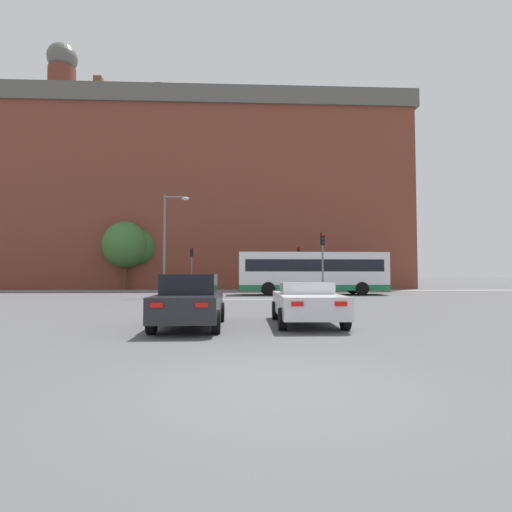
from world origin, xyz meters
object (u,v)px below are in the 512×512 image
object	(u,v)px
traffic_light_far_right	(299,261)
street_lamp_junction	(169,235)
traffic_light_near_right	(323,254)
traffic_light_far_left	(192,262)
pedestrian_waiting	(308,281)
car_saloon_left	(190,301)
bus_crossing_lead	(312,272)
car_roadster_right	(307,303)

from	to	relation	value
traffic_light_far_right	street_lamp_junction	distance (m)	14.61
traffic_light_far_right	traffic_light_near_right	world-z (taller)	traffic_light_near_right
traffic_light_far_right	traffic_light_far_left	distance (m)	10.09
traffic_light_far_left	pedestrian_waiting	world-z (taller)	traffic_light_far_left
car_saloon_left	pedestrian_waiting	distance (m)	26.59
bus_crossing_lead	traffic_light_far_right	world-z (taller)	traffic_light_far_right
car_roadster_right	bus_crossing_lead	size ratio (longest dim) A/B	0.38
car_roadster_right	traffic_light_far_left	bearing A→B (deg)	105.82
car_saloon_left	traffic_light_near_right	world-z (taller)	traffic_light_near_right
traffic_light_far_left	pedestrian_waiting	bearing A→B (deg)	-0.57
car_roadster_right	traffic_light_far_left	distance (m)	25.83
street_lamp_junction	pedestrian_waiting	distance (m)	15.54
traffic_light_far_left	pedestrian_waiting	xyz separation A→B (m)	(10.93, -0.11, -1.81)
bus_crossing_lead	pedestrian_waiting	bearing A→B (deg)	172.87
car_saloon_left	traffic_light_near_right	bearing A→B (deg)	63.39
car_saloon_left	traffic_light_far_left	world-z (taller)	traffic_light_far_left
car_roadster_right	pedestrian_waiting	size ratio (longest dim) A/B	2.76
car_roadster_right	traffic_light_near_right	bearing A→B (deg)	76.87
traffic_light_near_right	pedestrian_waiting	xyz separation A→B (m)	(1.04, 11.56, -1.97)
car_saloon_left	car_roadster_right	xyz separation A→B (m)	(3.62, 0.54, -0.11)
car_roadster_right	street_lamp_junction	bearing A→B (deg)	116.35
pedestrian_waiting	car_roadster_right	bearing A→B (deg)	134.92
traffic_light_far_right	street_lamp_junction	size ratio (longest dim) A/B	0.59
bus_crossing_lead	traffic_light_far_left	world-z (taller)	traffic_light_far_left
street_lamp_junction	pedestrian_waiting	bearing A→B (deg)	41.66
car_roadster_right	traffic_light_far_right	bearing A→B (deg)	82.96
bus_crossing_lead	street_lamp_junction	xyz separation A→B (m)	(-10.47, -3.18, 2.52)
car_saloon_left	car_roadster_right	world-z (taller)	car_saloon_left
traffic_light_far_right	traffic_light_far_left	xyz separation A→B (m)	(-10.09, 0.14, -0.06)
traffic_light_near_right	street_lamp_junction	world-z (taller)	street_lamp_junction
bus_crossing_lead	pedestrian_waiting	distance (m)	7.01
car_roadster_right	traffic_light_far_left	size ratio (longest dim) A/B	1.08
street_lamp_junction	car_roadster_right	bearing A→B (deg)	-64.81
bus_crossing_lead	traffic_light_far_right	bearing A→B (deg)	179.84
street_lamp_junction	bus_crossing_lead	bearing A→B (deg)	16.87
bus_crossing_lead	traffic_light_far_left	xyz separation A→B (m)	(-10.07, 7.02, 0.98)
bus_crossing_lead	traffic_light_near_right	size ratio (longest dim) A/B	2.63
car_roadster_right	traffic_light_near_right	world-z (taller)	traffic_light_near_right
car_saloon_left	street_lamp_junction	size ratio (longest dim) A/B	0.64
car_roadster_right	street_lamp_junction	world-z (taller)	street_lamp_junction
traffic_light_far_right	traffic_light_near_right	distance (m)	11.52
bus_crossing_lead	traffic_light_far_right	xyz separation A→B (m)	(0.02, 6.87, 1.04)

